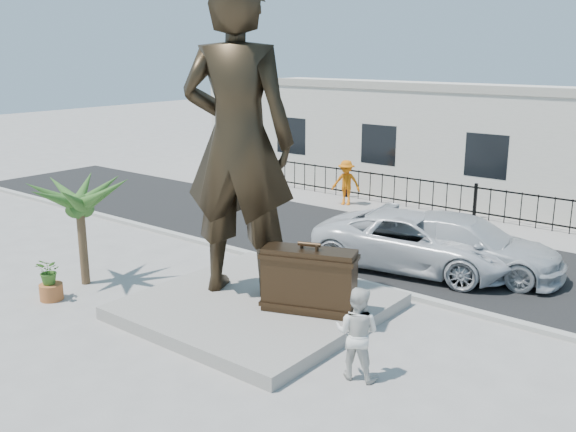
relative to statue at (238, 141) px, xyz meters
name	(u,v)px	position (x,y,z in m)	size (l,w,h in m)	color
ground	(229,340)	(1.24, -1.73, -3.91)	(100.00, 100.00, 0.00)	#9E9991
street	(410,250)	(1.24, 6.27, -3.91)	(40.00, 7.00, 0.01)	black
curb	(347,279)	(1.24, 2.77, -3.85)	(40.00, 0.25, 0.12)	#A5A399
far_sidewalk	(465,223)	(1.24, 10.27, -3.90)	(40.00, 2.50, 0.02)	#9E9991
plinth	(258,306)	(0.74, -0.23, -3.76)	(5.20, 5.20, 0.30)	gray
fence	(475,202)	(1.24, 11.07, -3.31)	(22.00, 0.10, 1.20)	black
building	(520,145)	(1.24, 15.27, -1.71)	(28.00, 7.00, 4.40)	silver
statue	(238,141)	(0.00, 0.00, 0.00)	(2.64, 1.73, 7.23)	#2D2316
suitcase	(309,280)	(2.05, 0.00, -2.90)	(2.04, 0.65, 1.44)	#2F2114
tourist	(357,333)	(4.19, -1.38, -3.03)	(0.86, 0.67, 1.78)	silver
car_white	(415,242)	(2.13, 4.82, -3.13)	(2.57, 5.57, 1.55)	silver
car_silver	(465,245)	(3.31, 5.45, -3.14)	(2.13, 5.25, 1.52)	silver
worker	(346,183)	(-3.54, 9.90, -3.01)	(1.14, 0.65, 1.76)	orange
palm_tree	(86,283)	(-4.03, -1.62, -3.91)	(1.80, 1.80, 3.20)	#2D551F
planter	(51,292)	(-3.72, -2.80, -3.71)	(0.56, 0.56, 0.40)	#A65A2C
shrub	(49,271)	(-3.72, -2.80, -3.18)	(0.60, 0.52, 0.67)	#366621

